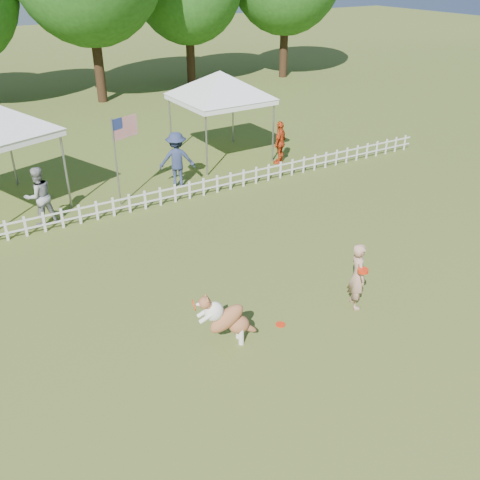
{
  "coord_description": "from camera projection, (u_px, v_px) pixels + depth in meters",
  "views": [
    {
      "loc": [
        -5.43,
        -7.25,
        6.84
      ],
      "look_at": [
        0.12,
        2.0,
        1.1
      ],
      "focal_mm": 40.0,
      "sensor_mm": 36.0,
      "label": 1
    }
  ],
  "objects": [
    {
      "name": "ground",
      "position": [
        284.0,
        326.0,
        11.17
      ],
      "size": [
        120.0,
        120.0,
        0.0
      ],
      "primitive_type": "plane",
      "color": "#3C551A",
      "rests_on": "ground"
    },
    {
      "name": "picket_fence",
      "position": [
        153.0,
        198.0,
        16.33
      ],
      "size": [
        22.0,
        0.08,
        0.6
      ],
      "primitive_type": null,
      "color": "silver",
      "rests_on": "ground"
    },
    {
      "name": "handler",
      "position": [
        358.0,
        276.0,
        11.48
      ],
      "size": [
        0.56,
        0.66,
        1.53
      ],
      "primitive_type": "imported",
      "rotation": [
        0.0,
        0.0,
        1.16
      ],
      "color": "tan",
      "rests_on": "ground"
    },
    {
      "name": "dog",
      "position": [
        228.0,
        319.0,
        10.41
      ],
      "size": [
        1.21,
        0.67,
        1.19
      ],
      "primitive_type": null,
      "rotation": [
        0.0,
        0.0,
        -0.27
      ],
      "color": "brown",
      "rests_on": "ground"
    },
    {
      "name": "frisbee_on_turf",
      "position": [
        280.0,
        325.0,
        11.2
      ],
      "size": [
        0.21,
        0.21,
        0.02
      ],
      "primitive_type": "cylinder",
      "rotation": [
        0.0,
        0.0,
        0.02
      ],
      "color": "red",
      "rests_on": "ground"
    },
    {
      "name": "canopy_tent_right",
      "position": [
        221.0,
        116.0,
        19.83
      ],
      "size": [
        3.14,
        3.14,
        3.16
      ],
      "primitive_type": null,
      "rotation": [
        0.0,
        0.0,
        0.03
      ],
      "color": "white",
      "rests_on": "ground"
    },
    {
      "name": "flag_pole",
      "position": [
        116.0,
        163.0,
        15.99
      ],
      "size": [
        1.01,
        0.51,
        2.72
      ],
      "primitive_type": null,
      "rotation": [
        0.0,
        0.0,
        0.4
      ],
      "color": "gray",
      "rests_on": "ground"
    },
    {
      "name": "spectator_a",
      "position": [
        39.0,
        196.0,
        15.08
      ],
      "size": [
        0.95,
        0.81,
        1.71
      ],
      "primitive_type": "imported",
      "rotation": [
        0.0,
        0.0,
        3.35
      ],
      "color": "gray",
      "rests_on": "ground"
    },
    {
      "name": "spectator_b",
      "position": [
        177.0,
        159.0,
        17.6
      ],
      "size": [
        1.35,
        1.08,
        1.83
      ],
      "primitive_type": "imported",
      "rotation": [
        0.0,
        0.0,
        2.76
      ],
      "color": "navy",
      "rests_on": "ground"
    },
    {
      "name": "spectator_c",
      "position": [
        280.0,
        142.0,
        19.61
      ],
      "size": [
        0.98,
        0.85,
        1.58
      ],
      "primitive_type": "imported",
      "rotation": [
        0.0,
        0.0,
        3.75
      ],
      "color": "#BE3D16",
      "rests_on": "ground"
    }
  ]
}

